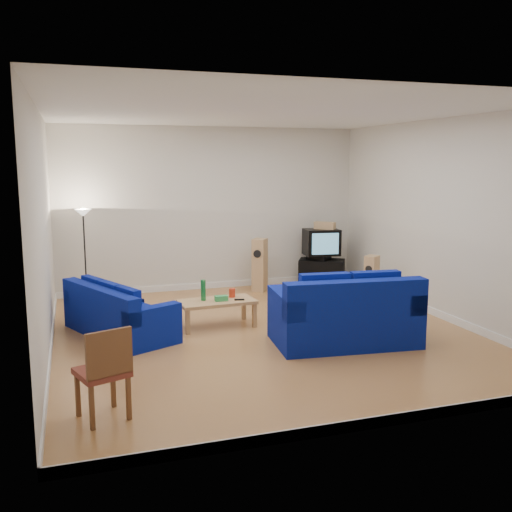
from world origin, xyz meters
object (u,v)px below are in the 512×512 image
object	(u,v)px
tv_stand	(322,273)
coffee_table	(217,304)
sofa_loveseat	(346,318)
television	(321,242)
sofa_three_seat	(117,317)

from	to	relation	value
tv_stand	coffee_table	bearing A→B (deg)	-112.92
sofa_loveseat	television	bearing A→B (deg)	76.67
sofa_loveseat	television	size ratio (longest dim) A/B	2.79
sofa_three_seat	coffee_table	bearing A→B (deg)	64.01
sofa_loveseat	coffee_table	xyz separation A→B (m)	(-1.49, 1.38, -0.00)
sofa_loveseat	coffee_table	size ratio (longest dim) A/B	1.73
television	sofa_loveseat	bearing A→B (deg)	-102.55
sofa_loveseat	television	xyz separation A→B (m)	(1.24, 3.56, 0.54)
sofa_loveseat	tv_stand	world-z (taller)	sofa_loveseat
coffee_table	sofa_loveseat	bearing A→B (deg)	-42.70
coffee_table	television	xyz separation A→B (m)	(2.74, 2.18, 0.55)
sofa_loveseat	tv_stand	distance (m)	3.75
sofa_three_seat	sofa_loveseat	world-z (taller)	sofa_loveseat
sofa_loveseat	television	world-z (taller)	television
television	coffee_table	bearing A→B (deg)	-134.76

